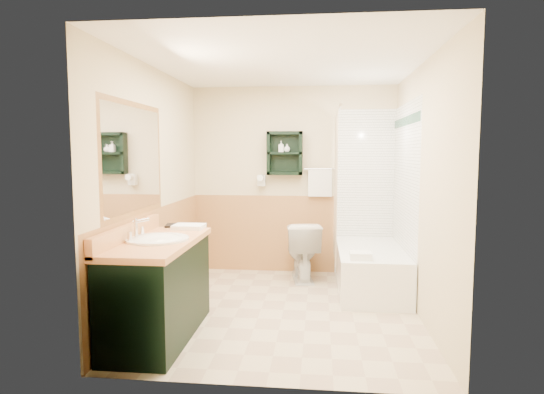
{
  "coord_description": "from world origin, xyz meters",
  "views": [
    {
      "loc": [
        0.34,
        -4.37,
        1.56
      ],
      "look_at": [
        -0.14,
        0.2,
        1.11
      ],
      "focal_mm": 30.0,
      "sensor_mm": 36.0,
      "label": 1
    }
  ],
  "objects": [
    {
      "name": "vanity",
      "position": [
        -0.99,
        -0.77,
        0.42
      ],
      "size": [
        0.59,
        1.31,
        0.83
      ],
      "primitive_type": "cube",
      "color": "black",
      "rests_on": "ground"
    },
    {
      "name": "tub_towel",
      "position": [
        0.77,
        0.21,
        0.52
      ],
      "size": [
        0.22,
        0.18,
        0.07
      ],
      "primitive_type": "cube",
      "color": "white",
      "rests_on": "bathtub"
    },
    {
      "name": "mirror_frame",
      "position": [
        -1.27,
        -0.55,
        1.5
      ],
      "size": [
        1.3,
        1.3,
        1.0
      ],
      "primitive_type": null,
      "color": "olive",
      "rests_on": "left_wall"
    },
    {
      "name": "vanity_book",
      "position": [
        -1.16,
        -0.09,
        0.94
      ],
      "size": [
        0.16,
        0.05,
        0.21
      ],
      "primitive_type": "imported",
      "rotation": [
        0.0,
        0.0,
        0.2
      ],
      "color": "black",
      "rests_on": "vanity"
    },
    {
      "name": "tile_back",
      "position": [
        1.03,
        1.48,
        1.05
      ],
      "size": [
        0.95,
        0.95,
        2.1
      ],
      "primitive_type": null,
      "color": "white",
      "rests_on": "back_wall"
    },
    {
      "name": "soap_bottle_a",
      "position": [
        -0.15,
        1.4,
        1.6
      ],
      "size": [
        0.07,
        0.14,
        0.07
      ],
      "primitive_type": "imported",
      "rotation": [
        0.0,
        0.0,
        0.04
      ],
      "color": "white",
      "rests_on": "wall_shelf"
    },
    {
      "name": "right_wall",
      "position": [
        1.32,
        0.0,
        1.2
      ],
      "size": [
        0.04,
        3.0,
        2.4
      ],
      "primitive_type": "cube",
      "color": "beige",
      "rests_on": "ground"
    },
    {
      "name": "counter_towel",
      "position": [
        -0.9,
        -0.19,
        0.85
      ],
      "size": [
        0.29,
        0.23,
        0.04
      ],
      "primitive_type": "cube",
      "color": "white",
      "rests_on": "vanity"
    },
    {
      "name": "bathtub",
      "position": [
        0.93,
        0.78,
        0.24
      ],
      "size": [
        0.73,
        1.5,
        0.48
      ],
      "primitive_type": "cube",
      "color": "white",
      "rests_on": "ground"
    },
    {
      "name": "ceiling",
      "position": [
        0.0,
        0.0,
        2.42
      ],
      "size": [
        2.6,
        3.0,
        0.04
      ],
      "primitive_type": "cube",
      "color": "white",
      "rests_on": "back_wall"
    },
    {
      "name": "back_wall",
      "position": [
        0.0,
        1.52,
        1.2
      ],
      "size": [
        2.6,
        0.04,
        2.4
      ],
      "primitive_type": "cube",
      "color": "beige",
      "rests_on": "ground"
    },
    {
      "name": "tile_right",
      "position": [
        1.28,
        0.75,
        1.05
      ],
      "size": [
        1.5,
        1.5,
        2.1
      ],
      "primitive_type": null,
      "color": "white",
      "rests_on": "right_wall"
    },
    {
      "name": "curtain_rod",
      "position": [
        0.53,
        0.75,
        2.0
      ],
      "size": [
        0.03,
        1.6,
        0.03
      ],
      "primitive_type": "cylinder",
      "rotation": [
        1.57,
        0.0,
        0.0
      ],
      "color": "silver",
      "rests_on": "back_wall"
    },
    {
      "name": "mirror_glass",
      "position": [
        -1.27,
        -0.55,
        1.5
      ],
      "size": [
        1.2,
        1.2,
        0.9
      ],
      "primitive_type": null,
      "color": "white",
      "rests_on": "left_wall"
    },
    {
      "name": "wainscot_left",
      "position": [
        -1.29,
        0.0,
        0.5
      ],
      "size": [
        2.98,
        2.98,
        1.0
      ],
      "primitive_type": null,
      "color": "tan",
      "rests_on": "left_wall"
    },
    {
      "name": "floor",
      "position": [
        0.0,
        0.0,
        0.0
      ],
      "size": [
        3.0,
        3.0,
        0.0
      ],
      "primitive_type": "plane",
      "color": "beige",
      "rests_on": "ground"
    },
    {
      "name": "soap_bottle_b",
      "position": [
        -0.07,
        1.4,
        1.6
      ],
      "size": [
        0.1,
        0.12,
        0.08
      ],
      "primitive_type": "imported",
      "rotation": [
        0.0,
        0.0,
        0.25
      ],
      "color": "white",
      "rests_on": "wall_shelf"
    },
    {
      "name": "tile_accent",
      "position": [
        1.27,
        0.75,
        1.9
      ],
      "size": [
        1.5,
        1.5,
        0.1
      ],
      "primitive_type": null,
      "color": "#12402D",
      "rests_on": "right_wall"
    },
    {
      "name": "shower_curtain",
      "position": [
        0.53,
        0.92,
        1.15
      ],
      "size": [
        1.05,
        1.05,
        1.7
      ],
      "primitive_type": null,
      "color": "#C7B397",
      "rests_on": "curtain_rod"
    },
    {
      "name": "wainscot_back",
      "position": [
        0.0,
        1.49,
        0.5
      ],
      "size": [
        2.58,
        2.58,
        1.0
      ],
      "primitive_type": null,
      "color": "tan",
      "rests_on": "back_wall"
    },
    {
      "name": "left_wall",
      "position": [
        -1.32,
        0.0,
        1.2
      ],
      "size": [
        0.04,
        3.0,
        2.4
      ],
      "primitive_type": "cube",
      "color": "beige",
      "rests_on": "ground"
    },
    {
      "name": "hair_dryer",
      "position": [
        -0.4,
        1.43,
        1.2
      ],
      "size": [
        0.1,
        0.24,
        0.18
      ],
      "primitive_type": null,
      "color": "white",
      "rests_on": "back_wall"
    },
    {
      "name": "toilet",
      "position": [
        0.14,
        1.13,
        0.35
      ],
      "size": [
        0.51,
        0.78,
        0.71
      ],
      "primitive_type": "imported",
      "rotation": [
        0.0,
        0.0,
        3.29
      ],
      "color": "white",
      "rests_on": "ground"
    },
    {
      "name": "wall_shelf",
      "position": [
        -0.1,
        1.41,
        1.55
      ],
      "size": [
        0.45,
        0.15,
        0.55
      ],
      "primitive_type": "cube",
      "color": "black",
      "rests_on": "back_wall"
    },
    {
      "name": "towel_bar",
      "position": [
        0.35,
        1.45,
        1.35
      ],
      "size": [
        0.4,
        0.06,
        0.4
      ],
      "primitive_type": null,
      "color": "white",
      "rests_on": "back_wall"
    }
  ]
}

